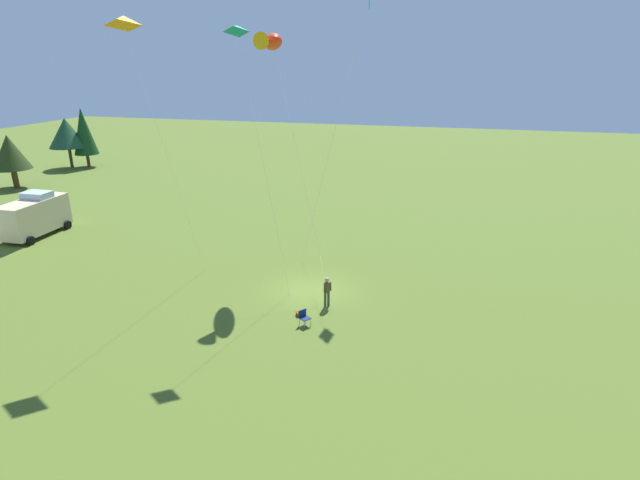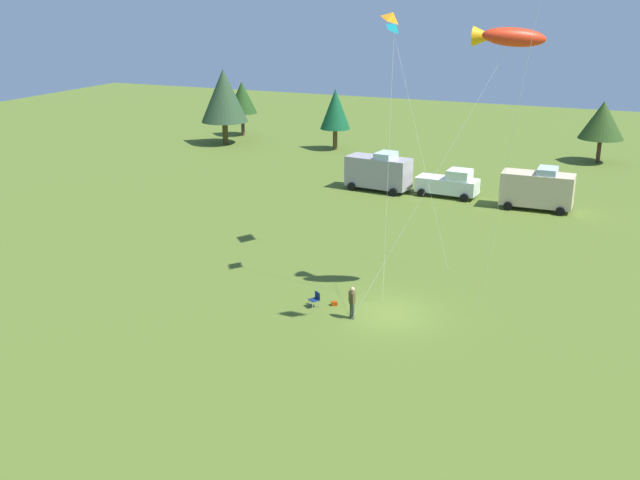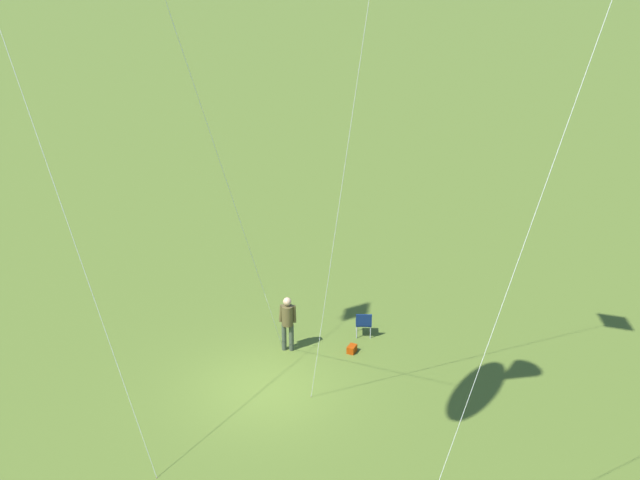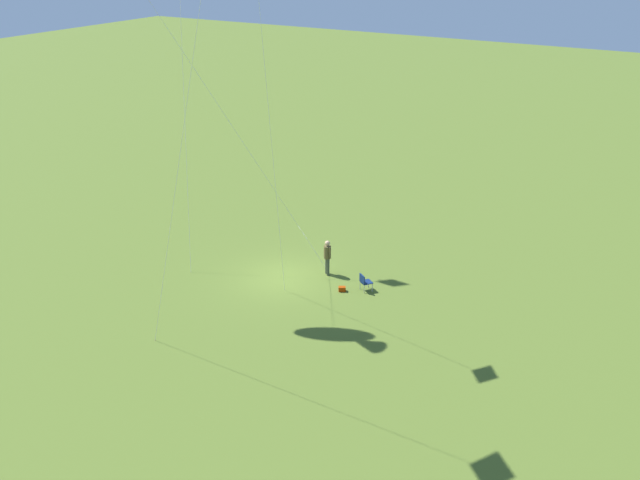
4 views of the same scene
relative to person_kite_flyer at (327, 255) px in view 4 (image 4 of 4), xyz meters
The scene contains 4 objects.
ground_plane 2.38m from the person_kite_flyer, 40.46° to the left, with size 160.00×160.00×0.00m, color #4F6423.
person_kite_flyer is the anchor object (origin of this frame).
folding_chair 2.48m from the person_kite_flyer, 164.64° to the left, with size 0.67×0.67×0.82m.
backpack_on_grass 2.11m from the person_kite_flyer, 140.82° to the left, with size 0.32×0.22×0.22m, color #9F3405.
Camera 4 is at (-17.87, 26.62, 15.49)m, focal length 42.00 mm.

